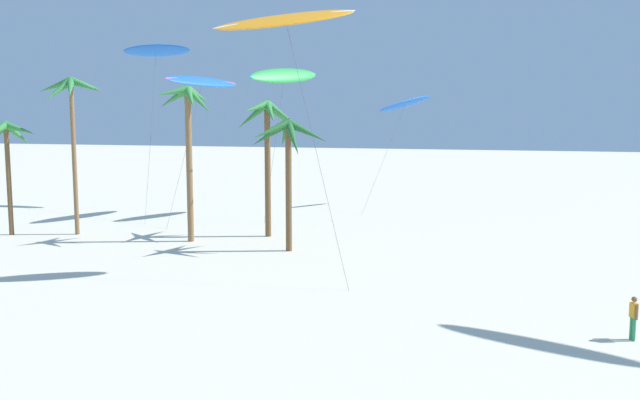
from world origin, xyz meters
TOP-DOWN VIEW (x-y plane):
  - palm_tree_0 at (-24.24, 39.76)m, footprint 4.68×4.64m
  - palm_tree_1 at (-19.98, 41.07)m, footprint 4.80×4.39m
  - palm_tree_2 at (-11.38, 40.52)m, footprint 3.70×3.89m
  - palm_tree_3 at (-7.01, 43.46)m, footprint 4.53×5.08m
  - palm_tree_4 at (-4.29, 39.06)m, footprint 4.85×4.69m
  - flying_kite_0 at (-0.07, 61.21)m, footprint 4.92×9.34m
  - flying_kite_1 at (-2.62, 33.06)m, footprint 7.32×4.95m
  - flying_kite_2 at (-8.57, 52.64)m, footprint 4.50×7.36m
  - flying_kite_4 at (-14.76, 50.90)m, footprint 4.18×10.40m
  - flying_kite_5 at (-21.01, 55.74)m, footprint 6.73×10.30m
  - person_foreground_walker at (12.87, 25.91)m, footprint 0.29×0.48m

SIDE VIEW (x-z plane):
  - person_foreground_walker at x=12.87m, z-range 0.08..1.75m
  - palm_tree_0 at x=-24.24m, z-range 2.53..10.26m
  - palm_tree_4 at x=-4.29m, z-range 2.54..10.51m
  - palm_tree_3 at x=-7.01m, z-range 2.98..12.13m
  - palm_tree_2 at x=-11.38m, z-range 3.04..13.09m
  - flying_kite_0 at x=-0.07m, z-range 3.94..14.01m
  - palm_tree_1 at x=-19.98m, z-range 3.83..14.50m
  - flying_kite_4 at x=-14.76m, z-range 5.01..16.30m
  - flying_kite_2 at x=-8.57m, z-range 5.10..17.13m
  - flying_kite_1 at x=-2.62m, z-range 5.97..19.90m
  - flying_kite_5 at x=-21.01m, z-range 6.44..20.59m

